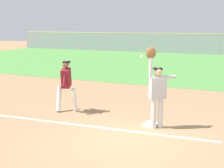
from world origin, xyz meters
TOP-DOWN VIEW (x-y plane):
  - ground_plane at (0.00, 0.00)m, footprint 76.09×76.09m
  - outfield_grass at (0.00, 15.95)m, footprint 45.88×17.64m
  - chalk_foul_line at (-3.81, 0.48)m, footprint 11.98×0.82m
  - first_base at (0.19, 1.38)m, footprint 0.39×0.39m
  - fielder at (0.37, 1.29)m, footprint 0.79×0.61m
  - runner at (-2.81, 1.68)m, footprint 0.87×0.82m
  - baseball at (-0.06, 1.17)m, footprint 0.07×0.07m
  - outfield_fence at (0.00, 24.77)m, footprint 45.96×0.08m
  - parked_car_blue at (-6.02, 28.29)m, footprint 4.55×2.41m
  - parked_car_tan at (-1.28, 28.25)m, footprint 4.54×2.41m

SIDE VIEW (x-z plane):
  - ground_plane at x=0.00m, z-range 0.00..0.00m
  - chalk_foul_line at x=-3.81m, z-range 0.00..0.01m
  - outfield_grass at x=0.00m, z-range 0.00..0.01m
  - first_base at x=0.19m, z-range 0.00..0.08m
  - parked_car_blue at x=-6.02m, z-range 0.05..1.30m
  - parked_car_tan at x=-1.28m, z-range 0.05..1.30m
  - runner at x=-2.81m, z-range 0.14..1.86m
  - outfield_fence at x=0.00m, z-range 0.00..2.03m
  - fielder at x=0.37m, z-range -0.02..2.26m
  - baseball at x=-0.06m, z-range 1.98..2.05m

